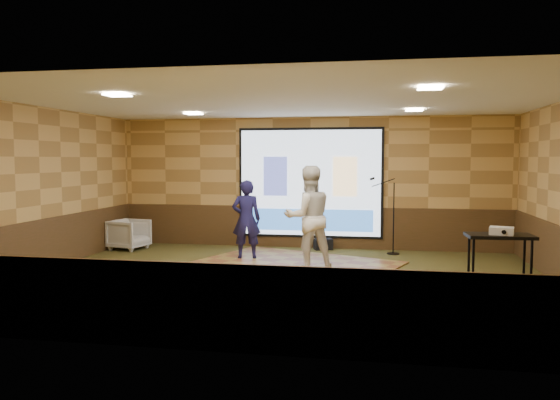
% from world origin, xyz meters
% --- Properties ---
extents(ground, '(9.00, 9.00, 0.00)m').
position_xyz_m(ground, '(0.00, 0.00, 0.00)').
color(ground, '#313E1C').
rests_on(ground, ground).
extents(room_shell, '(9.04, 7.04, 3.02)m').
position_xyz_m(room_shell, '(0.00, 0.00, 2.09)').
color(room_shell, tan).
rests_on(room_shell, ground).
extents(wainscot_back, '(9.00, 0.04, 0.95)m').
position_xyz_m(wainscot_back, '(0.00, 3.48, 0.47)').
color(wainscot_back, '#433116').
rests_on(wainscot_back, ground).
extents(wainscot_front, '(9.00, 0.04, 0.95)m').
position_xyz_m(wainscot_front, '(0.00, -3.48, 0.47)').
color(wainscot_front, '#433116').
rests_on(wainscot_front, ground).
extents(wainscot_left, '(0.04, 7.00, 0.95)m').
position_xyz_m(wainscot_left, '(-4.48, 0.00, 0.47)').
color(wainscot_left, '#433116').
rests_on(wainscot_left, ground).
extents(projector_screen, '(3.32, 0.06, 2.52)m').
position_xyz_m(projector_screen, '(0.00, 3.44, 1.47)').
color(projector_screen, black).
rests_on(projector_screen, room_shell).
extents(downlight_nw, '(0.32, 0.32, 0.02)m').
position_xyz_m(downlight_nw, '(-2.20, 1.80, 2.97)').
color(downlight_nw, '#FFE6BF').
rests_on(downlight_nw, room_shell).
extents(downlight_ne, '(0.32, 0.32, 0.02)m').
position_xyz_m(downlight_ne, '(2.20, 1.80, 2.97)').
color(downlight_ne, '#FFE6BF').
rests_on(downlight_ne, room_shell).
extents(downlight_sw, '(0.32, 0.32, 0.02)m').
position_xyz_m(downlight_sw, '(-2.20, -1.50, 2.97)').
color(downlight_sw, '#FFE6BF').
rests_on(downlight_sw, room_shell).
extents(downlight_se, '(0.32, 0.32, 0.02)m').
position_xyz_m(downlight_se, '(2.20, -1.50, 2.97)').
color(downlight_se, '#FFE6BF').
rests_on(downlight_se, room_shell).
extents(dance_floor, '(4.46, 3.96, 0.03)m').
position_xyz_m(dance_floor, '(-0.07, 1.29, 0.01)').
color(dance_floor, olive).
rests_on(dance_floor, ground).
extents(player_left, '(0.65, 0.50, 1.60)m').
position_xyz_m(player_left, '(-1.09, 1.78, 0.82)').
color(player_left, '#181645').
rests_on(player_left, dance_floor).
extents(player_right, '(1.14, 1.04, 1.90)m').
position_xyz_m(player_right, '(0.28, 0.99, 0.98)').
color(player_right, beige).
rests_on(player_right, dance_floor).
extents(av_table, '(0.92, 0.48, 0.97)m').
position_xyz_m(av_table, '(3.27, -0.75, 0.68)').
color(av_table, black).
rests_on(av_table, ground).
extents(projector, '(0.38, 0.34, 0.11)m').
position_xyz_m(projector, '(3.29, -0.77, 1.02)').
color(projector, white).
rests_on(projector, av_table).
extents(mic_stand, '(0.65, 0.27, 1.66)m').
position_xyz_m(mic_stand, '(1.82, 2.94, 0.49)').
color(mic_stand, black).
rests_on(mic_stand, ground).
extents(banquet_chair, '(0.89, 0.87, 0.68)m').
position_xyz_m(banquet_chair, '(-4.00, 2.50, 0.34)').
color(banquet_chair, gray).
rests_on(banquet_chair, ground).
extents(duffel_bag, '(0.47, 0.39, 0.25)m').
position_xyz_m(duffel_bag, '(0.33, 3.25, 0.12)').
color(duffel_bag, black).
rests_on(duffel_bag, ground).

